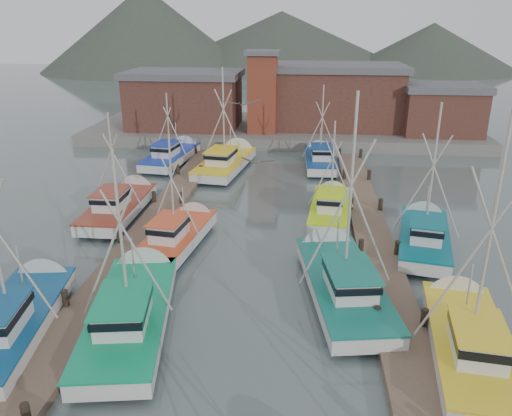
# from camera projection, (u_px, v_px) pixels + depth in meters

# --- Properties ---
(ground) EXTENTS (260.00, 260.00, 0.00)m
(ground) POSITION_uv_depth(u_px,v_px,m) (244.00, 299.00, 24.17)
(ground) COLOR #465552
(ground) RESTS_ON ground
(dock_left) EXTENTS (2.30, 46.00, 1.50)m
(dock_left) POSITION_uv_depth(u_px,v_px,m) (132.00, 253.00, 28.50)
(dock_left) COLOR brown
(dock_left) RESTS_ON ground
(dock_right) EXTENTS (2.30, 46.00, 1.50)m
(dock_right) POSITION_uv_depth(u_px,v_px,m) (380.00, 264.00, 27.21)
(dock_right) COLOR brown
(dock_right) RESTS_ON ground
(quay) EXTENTS (44.00, 16.00, 1.20)m
(quay) POSITION_uv_depth(u_px,v_px,m) (282.00, 130.00, 58.39)
(quay) COLOR gray
(quay) RESTS_ON ground
(shed_left) EXTENTS (12.72, 8.48, 6.20)m
(shed_left) POSITION_uv_depth(u_px,v_px,m) (185.00, 99.00, 56.22)
(shed_left) COLOR brown
(shed_left) RESTS_ON quay
(shed_center) EXTENTS (14.84, 9.54, 6.90)m
(shed_center) POSITION_uv_depth(u_px,v_px,m) (336.00, 95.00, 56.39)
(shed_center) COLOR brown
(shed_center) RESTS_ON quay
(shed_right) EXTENTS (8.48, 6.36, 5.20)m
(shed_right) POSITION_uv_depth(u_px,v_px,m) (442.00, 109.00, 52.88)
(shed_right) COLOR brown
(shed_right) RESTS_ON quay
(lookout_tower) EXTENTS (3.60, 3.60, 8.50)m
(lookout_tower) POSITION_uv_depth(u_px,v_px,m) (263.00, 91.00, 53.10)
(lookout_tower) COLOR brown
(lookout_tower) RESTS_ON quay
(distant_hills) EXTENTS (175.00, 140.00, 42.00)m
(distant_hills) POSITION_uv_depth(u_px,v_px,m) (252.00, 68.00, 139.43)
(distant_hills) COLOR #414A3E
(distant_hills) RESTS_ON ground
(boat_4) EXTENTS (4.64, 10.39, 9.08)m
(boat_4) POSITION_uv_depth(u_px,v_px,m) (133.00, 309.00, 22.13)
(boat_4) COLOR #0F1C33
(boat_4) RESTS_ON ground
(boat_5) EXTENTS (4.71, 10.46, 10.89)m
(boat_5) POSITION_uv_depth(u_px,v_px,m) (340.00, 280.00, 24.56)
(boat_5) COLOR #0F1C33
(boat_5) RESTS_ON ground
(boat_6) EXTENTS (4.16, 9.50, 9.72)m
(boat_6) POSITION_uv_depth(u_px,v_px,m) (18.00, 317.00, 21.51)
(boat_6) COLOR #0F1C33
(boat_6) RESTS_ON ground
(boat_7) EXTENTS (4.30, 9.28, 10.85)m
(boat_7) POSITION_uv_depth(u_px,v_px,m) (467.00, 338.00, 20.06)
(boat_7) COLOR #0F1C33
(boat_7) RESTS_ON ground
(boat_8) EXTENTS (3.61, 8.60, 7.55)m
(boat_8) POSITION_uv_depth(u_px,v_px,m) (179.00, 235.00, 29.73)
(boat_8) COLOR #0F1C33
(boat_8) RESTS_ON ground
(boat_9) EXTENTS (3.23, 8.39, 7.39)m
(boat_9) POSITION_uv_depth(u_px,v_px,m) (331.00, 208.00, 34.06)
(boat_9) COLOR #0F1C33
(boat_9) RESTS_ON ground
(boat_10) EXTENTS (3.37, 9.16, 7.99)m
(boat_10) POSITION_uv_depth(u_px,v_px,m) (121.00, 205.00, 34.56)
(boat_10) COLOR #0F1C33
(boat_10) RESTS_ON ground
(boat_11) EXTENTS (4.26, 8.99, 9.37)m
(boat_11) POSITION_uv_depth(u_px,v_px,m) (424.00, 236.00, 29.64)
(boat_11) COLOR #0F1C33
(boat_11) RESTS_ON ground
(boat_12) EXTENTS (4.62, 10.72, 10.01)m
(boat_12) POSITION_uv_depth(u_px,v_px,m) (227.00, 162.00, 45.00)
(boat_12) COLOR #0F1C33
(boat_12) RESTS_ON ground
(boat_13) EXTENTS (3.29, 8.61, 8.15)m
(boat_13) POSITION_uv_depth(u_px,v_px,m) (320.00, 159.00, 45.91)
(boat_13) COLOR #0F1C33
(boat_13) RESTS_ON ground
(boat_14) EXTENTS (3.98, 9.52, 7.41)m
(boat_14) POSITION_uv_depth(u_px,v_px,m) (173.00, 156.00, 47.08)
(boat_14) COLOR #0F1C33
(boat_14) RESTS_ON ground
(gull_near) EXTENTS (1.53, 0.66, 0.24)m
(gull_near) POSITION_uv_depth(u_px,v_px,m) (239.00, 103.00, 17.18)
(gull_near) COLOR gray
(gull_near) RESTS_ON ground
(gull_far) EXTENTS (1.53, 0.66, 0.24)m
(gull_far) POSITION_uv_depth(u_px,v_px,m) (258.00, 161.00, 21.30)
(gull_far) COLOR gray
(gull_far) RESTS_ON ground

